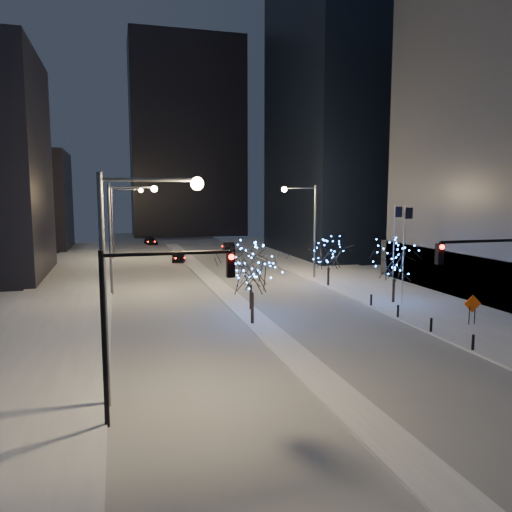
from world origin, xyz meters
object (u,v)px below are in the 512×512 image
object	(u,v)px
street_lamp_w_near	(129,256)
holiday_tree_median_far	(251,267)
traffic_signal_east	(497,281)
holiday_tree_median_near	(252,269)
car_far	(151,241)
street_lamp_east	(307,219)
construction_sign	(472,306)
holiday_tree_plaza_far	(329,254)
car_mid	(229,247)
car_near	(178,256)
holiday_tree_plaza_near	(395,262)
street_lamp_w_far	(120,213)
street_lamp_w_mid	(122,223)
traffic_signal_west	(145,306)

from	to	relation	value
street_lamp_w_near	holiday_tree_median_far	size ratio (longest dim) A/B	1.98
traffic_signal_east	holiday_tree_median_near	distance (m)	15.48
car_far	traffic_signal_east	bearing A→B (deg)	-89.59
traffic_signal_east	street_lamp_east	bearing A→B (deg)	87.74
holiday_tree_median_near	traffic_signal_east	bearing A→B (deg)	-52.36
construction_sign	holiday_tree_median_far	bearing A→B (deg)	156.88
car_far	holiday_tree_plaza_far	bearing A→B (deg)	-82.81
street_lamp_w_near	car_mid	world-z (taller)	street_lamp_w_near
street_lamp_w_near	car_near	size ratio (longest dim) A/B	2.32
street_lamp_east	holiday_tree_median_near	size ratio (longest dim) A/B	1.73
construction_sign	street_lamp_east	bearing A→B (deg)	109.55
traffic_signal_east	holiday_tree_plaza_far	world-z (taller)	traffic_signal_east
traffic_signal_east	holiday_tree_median_far	distance (m)	18.45
holiday_tree_plaza_near	car_near	bearing A→B (deg)	114.29
street_lamp_w_far	street_lamp_w_mid	bearing A→B (deg)	-90.00
street_lamp_w_far	car_near	xyz separation A→B (m)	(7.44, -4.20, -5.76)
street_lamp_w_far	holiday_tree_median_near	xyz separation A→B (m)	(8.44, -38.77, -2.55)
holiday_tree_median_far	street_lamp_east	bearing A→B (deg)	52.85
traffic_signal_east	holiday_tree_plaza_far	xyz separation A→B (m)	(1.56, 24.17, -1.51)
street_lamp_east	traffic_signal_west	world-z (taller)	street_lamp_east
holiday_tree_median_near	car_mid	bearing A→B (deg)	79.66
street_lamp_w_far	holiday_tree_plaza_near	xyz separation A→B (m)	(21.51, -35.40, -2.95)
traffic_signal_west	holiday_tree_plaza_far	size ratio (longest dim) A/B	1.47
street_lamp_east	traffic_signal_east	xyz separation A→B (m)	(-1.14, -29.00, -1.69)
street_lamp_w_near	holiday_tree_plaza_far	bearing A→B (deg)	50.01
street_lamp_w_mid	holiday_tree_median_far	world-z (taller)	street_lamp_w_mid
street_lamp_w_mid	holiday_tree_median_near	bearing A→B (deg)	-58.49
street_lamp_w_near	holiday_tree_median_near	size ratio (longest dim) A/B	1.73
street_lamp_w_far	car_mid	size ratio (longest dim) A/B	2.13
street_lamp_w_near	car_far	distance (m)	70.27
street_lamp_w_far	holiday_tree_plaza_near	bearing A→B (deg)	-58.71
traffic_signal_east	holiday_tree_median_far	world-z (taller)	traffic_signal_east
street_lamp_east	holiday_tree_plaza_near	xyz separation A→B (m)	(2.49, -13.40, -2.90)
car_near	car_far	size ratio (longest dim) A/B	0.99
street_lamp_east	car_far	world-z (taller)	street_lamp_east
street_lamp_w_near	holiday_tree_plaza_far	size ratio (longest dim) A/B	2.10
holiday_tree_plaza_far	street_lamp_w_mid	bearing A→B (deg)	174.62
car_mid	holiday_tree_median_far	xyz separation A→B (m)	(-6.91, -39.23, 2.73)
car_far	holiday_tree_plaza_far	world-z (taller)	holiday_tree_plaza_far
traffic_signal_west	holiday_tree_plaza_far	distance (m)	31.54
street_lamp_w_mid	traffic_signal_west	distance (m)	27.06
street_lamp_w_near	car_near	distance (m)	46.75
car_near	construction_sign	xyz separation A→B (m)	(15.55, -38.92, 0.66)
holiday_tree_plaza_far	holiday_tree_median_near	bearing A→B (deg)	-132.67
street_lamp_w_mid	holiday_tree_median_far	distance (m)	13.82
traffic_signal_east	car_near	size ratio (longest dim) A/B	1.62
traffic_signal_east	holiday_tree_plaza_far	bearing A→B (deg)	86.31
street_lamp_w_far	construction_sign	size ratio (longest dim) A/B	4.83
street_lamp_w_mid	traffic_signal_east	xyz separation A→B (m)	(17.88, -26.00, -1.74)
car_near	car_far	world-z (taller)	car_near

